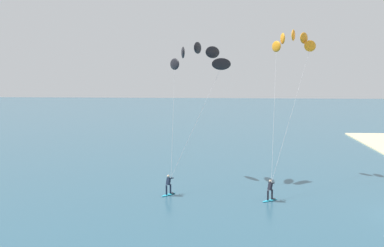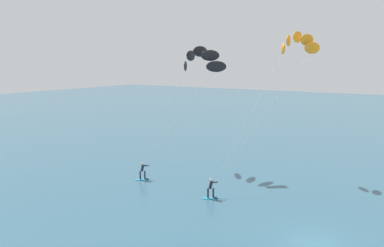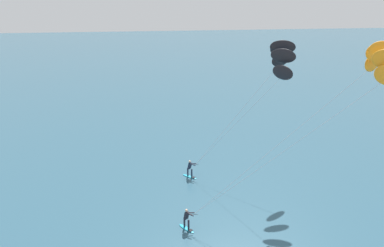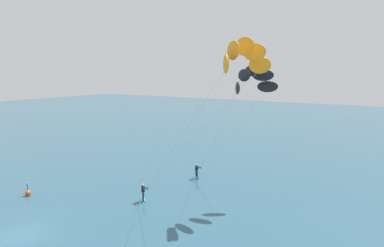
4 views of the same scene
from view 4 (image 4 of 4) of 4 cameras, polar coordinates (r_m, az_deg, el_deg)
The scene contains 4 objects.
ground_plane at distance 26.89m, azimuth -30.07°, elevation -18.03°, with size 240.00×240.00×0.00m, color #2D566B.
kitesurfer_nearshore at distance 28.33m, azimuth 11.20°, elevation 7.51°, with size 9.47×6.07×12.69m.
kitesurfer_mid_water at distance 18.90m, azimuth 8.44°, elevation 10.71°, with size 12.76×6.13×14.00m.
marker_buoy at distance 34.26m, azimuth -28.76°, elevation -11.48°, with size 0.56×0.56×1.38m.
Camera 4 is at (21.64, -10.74, 11.81)m, focal length 28.03 mm.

